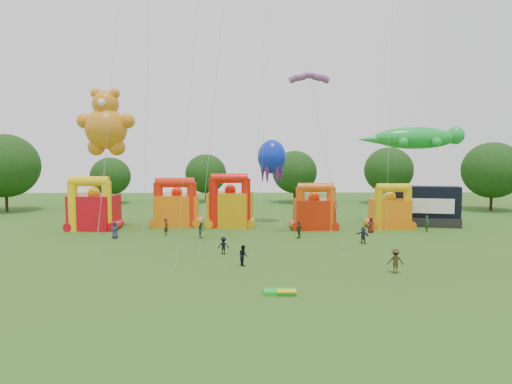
{
  "coord_description": "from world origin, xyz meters",
  "views": [
    {
      "loc": [
        -0.37,
        -27.33,
        8.66
      ],
      "look_at": [
        0.37,
        18.0,
        5.06
      ],
      "focal_mm": 32.0,
      "sensor_mm": 36.0,
      "label": 1
    }
  ],
  "objects_px": {
    "bouncy_castle_2": "(230,206)",
    "spectator_4": "(299,230)",
    "bouncy_castle_0": "(93,209)",
    "teddy_bear_kite": "(105,135)",
    "spectator_0": "(115,230)",
    "octopus_kite": "(274,176)",
    "stage_trailer": "(427,207)",
    "gecko_kite": "(414,163)"
  },
  "relations": [
    {
      "from": "teddy_bear_kite",
      "to": "gecko_kite",
      "type": "relative_size",
      "value": 1.19
    },
    {
      "from": "bouncy_castle_2",
      "to": "teddy_bear_kite",
      "type": "height_order",
      "value": "teddy_bear_kite"
    },
    {
      "from": "spectator_0",
      "to": "spectator_4",
      "type": "bearing_deg",
      "value": -5.1
    },
    {
      "from": "bouncy_castle_0",
      "to": "spectator_4",
      "type": "height_order",
      "value": "bouncy_castle_0"
    },
    {
      "from": "teddy_bear_kite",
      "to": "spectator_0",
      "type": "distance_m",
      "value": 12.21
    },
    {
      "from": "spectator_4",
      "to": "spectator_0",
      "type": "bearing_deg",
      "value": -55.25
    },
    {
      "from": "bouncy_castle_2",
      "to": "octopus_kite",
      "type": "bearing_deg",
      "value": 20.6
    },
    {
      "from": "bouncy_castle_2",
      "to": "gecko_kite",
      "type": "distance_m",
      "value": 23.88
    },
    {
      "from": "stage_trailer",
      "to": "bouncy_castle_2",
      "type": "bearing_deg",
      "value": -179.55
    },
    {
      "from": "bouncy_castle_0",
      "to": "gecko_kite",
      "type": "height_order",
      "value": "gecko_kite"
    },
    {
      "from": "teddy_bear_kite",
      "to": "spectator_4",
      "type": "relative_size",
      "value": 9.04
    },
    {
      "from": "bouncy_castle_2",
      "to": "teddy_bear_kite",
      "type": "relative_size",
      "value": 0.39
    },
    {
      "from": "bouncy_castle_0",
      "to": "spectator_4",
      "type": "distance_m",
      "value": 24.39
    },
    {
      "from": "bouncy_castle_0",
      "to": "spectator_0",
      "type": "distance_m",
      "value": 7.44
    },
    {
      "from": "bouncy_castle_2",
      "to": "spectator_4",
      "type": "xyz_separation_m",
      "value": [
        7.55,
        -8.23,
        -1.57
      ]
    },
    {
      "from": "bouncy_castle_0",
      "to": "teddy_bear_kite",
      "type": "xyz_separation_m",
      "value": [
        1.55,
        0.25,
        8.67
      ]
    },
    {
      "from": "teddy_bear_kite",
      "to": "spectator_0",
      "type": "bearing_deg",
      "value": -66.87
    },
    {
      "from": "bouncy_castle_0",
      "to": "gecko_kite",
      "type": "distance_m",
      "value": 39.76
    },
    {
      "from": "gecko_kite",
      "to": "octopus_kite",
      "type": "xyz_separation_m",
      "value": [
        -17.78,
        0.19,
        -1.63
      ]
    },
    {
      "from": "teddy_bear_kite",
      "to": "bouncy_castle_0",
      "type": "bearing_deg",
      "value": -170.93
    },
    {
      "from": "stage_trailer",
      "to": "gecko_kite",
      "type": "distance_m",
      "value": 5.75
    },
    {
      "from": "bouncy_castle_0",
      "to": "bouncy_castle_2",
      "type": "relative_size",
      "value": 0.97
    },
    {
      "from": "stage_trailer",
      "to": "gecko_kite",
      "type": "xyz_separation_m",
      "value": [
        -1.1,
        1.66,
        5.39
      ]
    },
    {
      "from": "spectator_0",
      "to": "bouncy_castle_0",
      "type": "bearing_deg",
      "value": 120.91
    },
    {
      "from": "bouncy_castle_2",
      "to": "spectator_4",
      "type": "distance_m",
      "value": 11.27
    },
    {
      "from": "stage_trailer",
      "to": "spectator_4",
      "type": "relative_size",
      "value": 4.39
    },
    {
      "from": "spectator_0",
      "to": "spectator_4",
      "type": "distance_m",
      "value": 19.34
    },
    {
      "from": "bouncy_castle_2",
      "to": "octopus_kite",
      "type": "relative_size",
      "value": 0.6
    },
    {
      "from": "teddy_bear_kite",
      "to": "octopus_kite",
      "type": "distance_m",
      "value": 20.82
    },
    {
      "from": "stage_trailer",
      "to": "octopus_kite",
      "type": "height_order",
      "value": "octopus_kite"
    },
    {
      "from": "bouncy_castle_0",
      "to": "spectator_0",
      "type": "bearing_deg",
      "value": -54.75
    },
    {
      "from": "bouncy_castle_2",
      "to": "spectator_4",
      "type": "relative_size",
      "value": 3.57
    },
    {
      "from": "stage_trailer",
      "to": "spectator_4",
      "type": "xyz_separation_m",
      "value": [
        -16.76,
        -8.42,
        -1.47
      ]
    },
    {
      "from": "gecko_kite",
      "to": "stage_trailer",
      "type": "bearing_deg",
      "value": -56.5
    },
    {
      "from": "bouncy_castle_0",
      "to": "spectator_4",
      "type": "relative_size",
      "value": 3.45
    },
    {
      "from": "teddy_bear_kite",
      "to": "gecko_kite",
      "type": "distance_m",
      "value": 37.96
    },
    {
      "from": "octopus_kite",
      "to": "spectator_0",
      "type": "xyz_separation_m",
      "value": [
        -17.22,
        -10.01,
        -5.26
      ]
    },
    {
      "from": "bouncy_castle_2",
      "to": "spectator_0",
      "type": "xyz_separation_m",
      "value": [
        -11.79,
        -7.97,
        -1.6
      ]
    },
    {
      "from": "stage_trailer",
      "to": "spectator_0",
      "type": "relative_size",
      "value": 4.54
    },
    {
      "from": "bouncy_castle_2",
      "to": "gecko_kite",
      "type": "xyz_separation_m",
      "value": [
        23.21,
        1.85,
        5.29
      ]
    },
    {
      "from": "gecko_kite",
      "to": "spectator_0",
      "type": "xyz_separation_m",
      "value": [
        -35.0,
        -9.82,
        -6.89
      ]
    },
    {
      "from": "bouncy_castle_0",
      "to": "bouncy_castle_2",
      "type": "distance_m",
      "value": 16.12
    }
  ]
}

